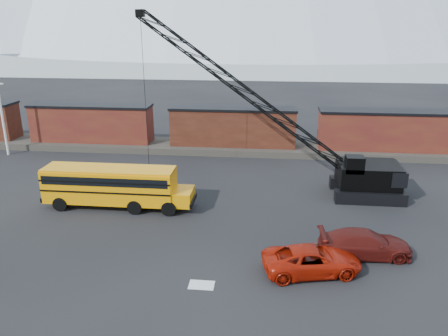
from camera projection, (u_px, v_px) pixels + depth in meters
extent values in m
plane|color=black|center=(203.00, 249.00, 27.81)|extent=(160.00, 160.00, 0.00)
cube|color=white|center=(267.00, 21.00, 343.83)|extent=(800.00, 80.00, 24.00)
cube|color=#423C36|center=(233.00, 148.00, 48.40)|extent=(120.00, 5.00, 0.70)
cube|color=#4B1516|center=(92.00, 123.00, 49.22)|extent=(13.50, 2.90, 4.00)
cube|color=black|center=(90.00, 105.00, 48.55)|extent=(13.70, 3.10, 0.25)
cube|color=black|center=(58.00, 137.00, 50.18)|extent=(2.20, 2.40, 0.60)
cube|color=black|center=(129.00, 139.00, 49.35)|extent=(2.20, 2.40, 0.60)
cube|color=#522417|center=(233.00, 127.00, 47.63)|extent=(13.50, 2.90, 4.00)
cube|color=black|center=(233.00, 108.00, 46.97)|extent=(13.70, 3.10, 0.25)
cube|color=black|center=(195.00, 141.00, 48.60)|extent=(2.20, 2.40, 0.60)
cube|color=black|center=(271.00, 143.00, 47.77)|extent=(2.20, 2.40, 0.60)
cube|color=#4B1516|center=(384.00, 131.00, 46.05)|extent=(13.50, 2.90, 4.00)
cube|color=black|center=(386.00, 111.00, 45.39)|extent=(13.70, 3.10, 0.25)
cube|color=black|center=(342.00, 145.00, 47.02)|extent=(2.20, 2.40, 0.60)
cube|color=black|center=(423.00, 147.00, 46.19)|extent=(2.20, 2.40, 0.60)
cylinder|color=silver|center=(2.00, 118.00, 45.82)|extent=(0.24, 0.24, 8.00)
cube|color=silver|center=(202.00, 285.00, 23.99)|extent=(1.40, 0.90, 0.02)
cube|color=orange|center=(110.00, 185.00, 33.46)|extent=(10.00, 2.50, 2.50)
cube|color=orange|center=(182.00, 196.00, 33.13)|extent=(1.60, 2.30, 1.10)
cube|color=orange|center=(109.00, 169.00, 33.04)|extent=(10.00, 2.30, 0.18)
cube|color=black|center=(103.00, 182.00, 32.05)|extent=(9.60, 0.05, 0.65)
cube|color=black|center=(115.00, 171.00, 34.42)|extent=(9.60, 0.05, 0.65)
cube|color=black|center=(193.00, 200.00, 33.15)|extent=(0.15, 2.45, 0.35)
cube|color=black|center=(49.00, 194.00, 34.28)|extent=(0.15, 2.50, 0.35)
cylinder|color=black|center=(60.00, 204.00, 33.14)|extent=(1.10, 0.35, 1.10)
cylinder|color=black|center=(73.00, 193.00, 35.30)|extent=(1.10, 0.35, 1.10)
cylinder|color=black|center=(135.00, 207.00, 32.57)|extent=(1.10, 0.35, 1.10)
cylinder|color=black|center=(143.00, 196.00, 34.73)|extent=(1.10, 0.35, 1.10)
cylinder|color=black|center=(169.00, 209.00, 32.31)|extent=(1.10, 0.35, 1.10)
cylinder|color=black|center=(175.00, 197.00, 34.47)|extent=(1.10, 0.35, 1.10)
imported|color=#A31807|center=(312.00, 260.00, 25.00)|extent=(6.10, 3.80, 1.57)
imported|color=#4C110D|center=(365.00, 244.00, 26.74)|extent=(5.83, 2.74, 1.64)
cube|color=black|center=(370.00, 198.00, 34.46)|extent=(5.50, 1.00, 1.00)
cube|color=black|center=(362.00, 183.00, 37.47)|extent=(5.50, 1.00, 1.00)
cube|color=black|center=(368.00, 174.00, 35.51)|extent=(4.80, 3.60, 1.80)
cube|color=black|center=(394.00, 173.00, 35.25)|extent=(1.20, 3.80, 1.20)
cube|color=black|center=(354.00, 164.00, 34.13)|extent=(1.40, 1.20, 1.30)
cube|color=black|center=(356.00, 166.00, 33.61)|extent=(1.20, 0.06, 0.90)
cube|color=black|center=(140.00, 13.00, 34.87)|extent=(0.70, 0.50, 0.60)
cylinder|color=black|center=(145.00, 102.00, 37.19)|extent=(0.04, 0.04, 14.01)
cube|color=black|center=(150.00, 177.00, 39.40)|extent=(0.25, 0.25, 0.50)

